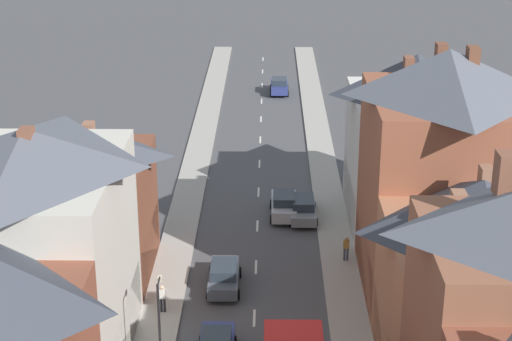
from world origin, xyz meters
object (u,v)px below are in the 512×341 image
car_far_grey (303,208)px  car_parked_right_b (224,276)px  car_parked_right_a (279,86)px  pedestrian_far_right (346,247)px  pedestrian_far_left (163,297)px  car_near_blue (284,205)px  street_lamp (160,326)px

car_far_grey → car_parked_right_b: size_ratio=1.06×
car_parked_right_a → pedestrian_far_right: bearing=-84.4°
car_far_grey → pedestrian_far_left: pedestrian_far_left is taller
car_far_grey → pedestrian_far_right: 7.00m
car_far_grey → car_parked_right_b: 11.11m
car_parked_right_b → car_near_blue: bearing=70.8°
car_near_blue → pedestrian_far_right: size_ratio=2.66×
pedestrian_far_left → pedestrian_far_right: 12.27m
car_far_grey → street_lamp: (-7.35, -19.56, 2.44)m
car_far_grey → street_lamp: 21.04m
pedestrian_far_left → car_parked_right_b: bearing=42.8°
street_lamp → car_near_blue: bearing=73.1°
car_parked_right_a → pedestrian_far_right: pedestrian_far_right is taller
car_near_blue → street_lamp: size_ratio=0.78×
pedestrian_far_left → street_lamp: bearing=-83.6°
car_parked_right_a → car_far_grey: size_ratio=0.89×
car_near_blue → car_far_grey: size_ratio=0.94×
car_parked_right_a → pedestrian_far_left: (-6.79, -44.49, 0.21)m
car_parked_right_a → car_parked_right_b: bearing=-95.0°
street_lamp → pedestrian_far_right: bearing=53.1°
car_far_grey → pedestrian_far_left: size_ratio=2.84×
car_far_grey → pedestrian_far_right: (2.41, -6.57, 0.24)m
car_parked_right_b → pedestrian_far_right: 8.06m
car_near_blue → car_parked_right_a: 31.17m
car_parked_right_b → pedestrian_far_left: size_ratio=2.69×
car_near_blue → car_parked_right_a: car_near_blue is taller
car_parked_right_b → pedestrian_far_right: pedestrian_far_right is taller
car_near_blue → car_far_grey: 1.36m
car_parked_right_a → car_far_grey: (1.30, -31.56, -0.03)m
pedestrian_far_right → street_lamp: street_lamp is taller
car_near_blue → street_lamp: bearing=-106.9°
car_parked_right_a → pedestrian_far_left: size_ratio=2.52×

